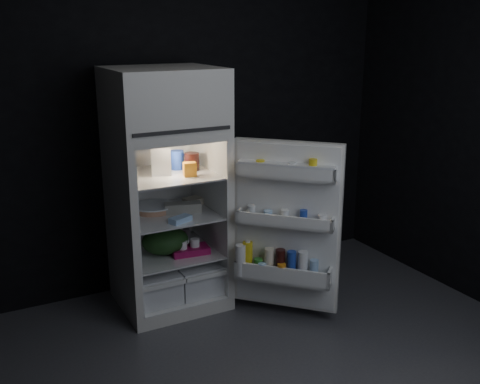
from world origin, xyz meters
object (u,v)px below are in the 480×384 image
fridge_door (285,230)px  egg_carton (183,208)px  refrigerator (165,182)px  yogurt_tray (190,250)px  milk_jug (161,158)px

fridge_door → egg_carton: bearing=132.6°
refrigerator → fridge_door: bearing=-45.3°
fridge_door → egg_carton: size_ratio=4.55×
egg_carton → yogurt_tray: (0.01, -0.09, -0.31)m
refrigerator → egg_carton: bearing=-32.0°
milk_jug → yogurt_tray: milk_jug is taller
fridge_door → yogurt_tray: fridge_door is taller
fridge_door → yogurt_tray: 0.75m
milk_jug → yogurt_tray: bearing=-21.2°
refrigerator → milk_jug: bearing=-141.8°
refrigerator → yogurt_tray: size_ratio=6.40×
yogurt_tray → milk_jug: bearing=145.6°
milk_jug → egg_carton: (0.14, -0.04, -0.38)m
refrigerator → yogurt_tray: 0.54m
refrigerator → egg_carton: (0.10, -0.07, -0.19)m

